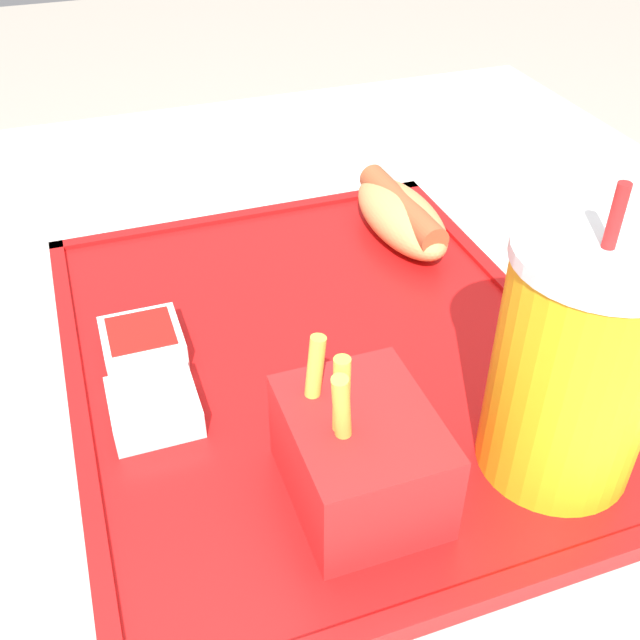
# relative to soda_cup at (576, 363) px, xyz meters

# --- Properties ---
(dining_table) EXTENTS (1.02, 0.89, 0.71)m
(dining_table) POSITION_rel_soda_cup_xyz_m (-0.16, -0.08, -0.44)
(dining_table) COLOR beige
(dining_table) RESTS_ON ground_plane
(food_tray) EXTENTS (0.43, 0.35, 0.01)m
(food_tray) POSITION_rel_soda_cup_xyz_m (-0.14, -0.10, -0.08)
(food_tray) COLOR red
(food_tray) RESTS_ON dining_table
(soda_cup) EXTENTS (0.10, 0.10, 0.19)m
(soda_cup) POSITION_rel_soda_cup_xyz_m (0.00, 0.00, 0.00)
(soda_cup) COLOR gold
(soda_cup) RESTS_ON food_tray
(hot_dog_far) EXTENTS (0.14, 0.06, 0.04)m
(hot_dog_far) POSITION_rel_soda_cup_xyz_m (-0.27, 0.02, -0.05)
(hot_dog_far) COLOR tan
(hot_dog_far) RESTS_ON food_tray
(fries_carton) EXTENTS (0.10, 0.08, 0.11)m
(fries_carton) POSITION_rel_soda_cup_xyz_m (-0.01, -0.12, -0.04)
(fries_carton) COLOR red
(fries_carton) RESTS_ON food_tray
(sauce_cup_mayo) EXTENTS (0.06, 0.06, 0.02)m
(sauce_cup_mayo) POSITION_rel_soda_cup_xyz_m (-0.11, -0.22, -0.07)
(sauce_cup_mayo) COLOR silver
(sauce_cup_mayo) RESTS_ON food_tray
(sauce_cup_ketchup) EXTENTS (0.06, 0.06, 0.02)m
(sauce_cup_ketchup) POSITION_rel_soda_cup_xyz_m (-0.18, -0.22, -0.07)
(sauce_cup_ketchup) COLOR silver
(sauce_cup_ketchup) RESTS_ON food_tray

